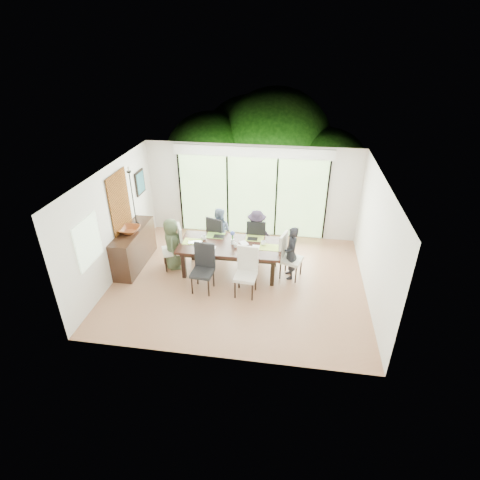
# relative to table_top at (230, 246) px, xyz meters

# --- Properties ---
(floor) EXTENTS (6.00, 5.00, 0.01)m
(floor) POSITION_rel_table_top_xyz_m (0.26, -0.38, -0.76)
(floor) COLOR brown
(floor) RESTS_ON ground
(ceiling) EXTENTS (6.00, 5.00, 0.01)m
(ceiling) POSITION_rel_table_top_xyz_m (0.26, -0.38, 1.95)
(ceiling) COLOR white
(ceiling) RESTS_ON wall_back
(wall_back) EXTENTS (6.00, 0.02, 2.70)m
(wall_back) POSITION_rel_table_top_xyz_m (0.26, 2.13, 0.60)
(wall_back) COLOR silver
(wall_back) RESTS_ON floor
(wall_front) EXTENTS (6.00, 0.02, 2.70)m
(wall_front) POSITION_rel_table_top_xyz_m (0.26, -2.89, 0.60)
(wall_front) COLOR silver
(wall_front) RESTS_ON floor
(wall_left) EXTENTS (0.02, 5.00, 2.70)m
(wall_left) POSITION_rel_table_top_xyz_m (-2.75, -0.38, 0.60)
(wall_left) COLOR silver
(wall_left) RESTS_ON floor
(wall_right) EXTENTS (0.02, 5.00, 2.70)m
(wall_right) POSITION_rel_table_top_xyz_m (3.27, -0.38, 0.60)
(wall_right) COLOR beige
(wall_right) RESTS_ON floor
(glass_doors) EXTENTS (4.20, 0.02, 2.30)m
(glass_doors) POSITION_rel_table_top_xyz_m (0.26, 2.09, 0.45)
(glass_doors) COLOR #598C3F
(glass_doors) RESTS_ON wall_back
(blinds_header) EXTENTS (4.40, 0.06, 0.28)m
(blinds_header) POSITION_rel_table_top_xyz_m (0.26, 2.08, 1.75)
(blinds_header) COLOR white
(blinds_header) RESTS_ON wall_back
(mullion_a) EXTENTS (0.05, 0.04, 2.30)m
(mullion_a) POSITION_rel_table_top_xyz_m (-1.84, 2.08, 0.45)
(mullion_a) COLOR black
(mullion_a) RESTS_ON wall_back
(mullion_b) EXTENTS (0.05, 0.04, 2.30)m
(mullion_b) POSITION_rel_table_top_xyz_m (-0.44, 2.08, 0.45)
(mullion_b) COLOR black
(mullion_b) RESTS_ON wall_back
(mullion_c) EXTENTS (0.05, 0.04, 2.30)m
(mullion_c) POSITION_rel_table_top_xyz_m (0.96, 2.08, 0.45)
(mullion_c) COLOR black
(mullion_c) RESTS_ON wall_back
(mullion_d) EXTENTS (0.05, 0.04, 2.30)m
(mullion_d) POSITION_rel_table_top_xyz_m (2.36, 2.08, 0.45)
(mullion_d) COLOR black
(mullion_d) RESTS_ON wall_back
(side_window) EXTENTS (0.02, 0.90, 1.00)m
(side_window) POSITION_rel_table_top_xyz_m (-2.71, -1.58, 0.75)
(side_window) COLOR #8CAD7F
(side_window) RESTS_ON wall_left
(deck) EXTENTS (6.00, 1.80, 0.10)m
(deck) POSITION_rel_table_top_xyz_m (0.26, 3.02, -0.80)
(deck) COLOR brown
(deck) RESTS_ON ground
(rail_top) EXTENTS (6.00, 0.08, 0.06)m
(rail_top) POSITION_rel_table_top_xyz_m (0.26, 3.82, -0.20)
(rail_top) COLOR brown
(rail_top) RESTS_ON deck
(foliage_left) EXTENTS (3.20, 3.20, 3.20)m
(foliage_left) POSITION_rel_table_top_xyz_m (-1.54, 4.82, 0.69)
(foliage_left) COLOR #14380F
(foliage_left) RESTS_ON ground
(foliage_mid) EXTENTS (4.00, 4.00, 4.00)m
(foliage_mid) POSITION_rel_table_top_xyz_m (0.66, 5.42, 1.05)
(foliage_mid) COLOR #14380F
(foliage_mid) RESTS_ON ground
(foliage_right) EXTENTS (2.80, 2.80, 2.80)m
(foliage_right) POSITION_rel_table_top_xyz_m (2.46, 4.62, 0.51)
(foliage_right) COLOR #14380F
(foliage_right) RESTS_ON ground
(foliage_far) EXTENTS (3.60, 3.60, 3.60)m
(foliage_far) POSITION_rel_table_top_xyz_m (-0.34, 6.12, 0.87)
(foliage_far) COLOR #14380F
(foliage_far) RESTS_ON ground
(table_top) EXTENTS (2.51, 1.15, 0.06)m
(table_top) POSITION_rel_table_top_xyz_m (0.00, 0.00, 0.00)
(table_top) COLOR black
(table_top) RESTS_ON floor
(table_apron) EXTENTS (2.30, 0.94, 0.10)m
(table_apron) POSITION_rel_table_top_xyz_m (0.00, 0.00, -0.09)
(table_apron) COLOR black
(table_apron) RESTS_ON floor
(table_leg_fl) EXTENTS (0.09, 0.09, 0.72)m
(table_leg_fl) POSITION_rel_table_top_xyz_m (-1.08, -0.43, -0.39)
(table_leg_fl) COLOR black
(table_leg_fl) RESTS_ON floor
(table_leg_fr) EXTENTS (0.09, 0.09, 0.72)m
(table_leg_fr) POSITION_rel_table_top_xyz_m (1.08, -0.43, -0.39)
(table_leg_fr) COLOR black
(table_leg_fr) RESTS_ON floor
(table_leg_bl) EXTENTS (0.09, 0.09, 0.72)m
(table_leg_bl) POSITION_rel_table_top_xyz_m (-1.08, 0.43, -0.39)
(table_leg_bl) COLOR black
(table_leg_bl) RESTS_ON floor
(table_leg_br) EXTENTS (0.09, 0.09, 0.72)m
(table_leg_br) POSITION_rel_table_top_xyz_m (1.08, 0.43, -0.39)
(table_leg_br) COLOR black
(table_leg_br) RESTS_ON floor
(chair_left_end) EXTENTS (0.64, 0.64, 1.15)m
(chair_left_end) POSITION_rel_table_top_xyz_m (-1.50, 0.00, -0.18)
(chair_left_end) COLOR white
(chair_left_end) RESTS_ON floor
(chair_right_end) EXTENTS (0.60, 0.60, 1.15)m
(chair_right_end) POSITION_rel_table_top_xyz_m (1.50, 0.00, -0.18)
(chair_right_end) COLOR silver
(chair_right_end) RESTS_ON floor
(chair_far_left) EXTENTS (0.62, 0.62, 1.15)m
(chair_far_left) POSITION_rel_table_top_xyz_m (-0.45, 0.85, -0.18)
(chair_far_left) COLOR black
(chair_far_left) RESTS_ON floor
(chair_far_right) EXTENTS (0.50, 0.50, 1.15)m
(chair_far_right) POSITION_rel_table_top_xyz_m (0.55, 0.85, -0.18)
(chair_far_right) COLOR black
(chair_far_right) RESTS_ON floor
(chair_near_left) EXTENTS (0.52, 0.52, 1.15)m
(chair_near_left) POSITION_rel_table_top_xyz_m (-0.50, -0.87, -0.18)
(chair_near_left) COLOR black
(chair_near_left) RESTS_ON floor
(chair_near_right) EXTENTS (0.52, 0.52, 1.15)m
(chair_near_right) POSITION_rel_table_top_xyz_m (0.50, -0.87, -0.18)
(chair_near_right) COLOR silver
(chair_near_right) RESTS_ON floor
(person_left_end) EXTENTS (0.54, 0.71, 1.35)m
(person_left_end) POSITION_rel_table_top_xyz_m (-1.48, 0.00, -0.08)
(person_left_end) COLOR #445237
(person_left_end) RESTS_ON floor
(person_right_end) EXTENTS (0.52, 0.70, 1.35)m
(person_right_end) POSITION_rel_table_top_xyz_m (1.48, 0.00, -0.08)
(person_right_end) COLOR black
(person_right_end) RESTS_ON floor
(person_far_left) EXTENTS (0.65, 0.44, 1.35)m
(person_far_left) POSITION_rel_table_top_xyz_m (-0.45, 0.83, -0.08)
(person_far_left) COLOR slate
(person_far_left) RESTS_ON floor
(person_far_right) EXTENTS (0.69, 0.50, 1.35)m
(person_far_right) POSITION_rel_table_top_xyz_m (0.55, 0.83, -0.08)
(person_far_right) COLOR #271E2D
(person_far_right) RESTS_ON floor
(placemat_left) EXTENTS (0.46, 0.33, 0.01)m
(placemat_left) POSITION_rel_table_top_xyz_m (-0.95, 0.00, 0.03)
(placemat_left) COLOR #9DB641
(placemat_left) RESTS_ON table_top
(placemat_right) EXTENTS (0.46, 0.33, 0.01)m
(placemat_right) POSITION_rel_table_top_xyz_m (0.95, 0.00, 0.03)
(placemat_right) COLOR #97AD3D
(placemat_right) RESTS_ON table_top
(placemat_far_l) EXTENTS (0.46, 0.33, 0.01)m
(placemat_far_l) POSITION_rel_table_top_xyz_m (-0.45, 0.40, 0.03)
(placemat_far_l) COLOR #70A53A
(placemat_far_l) RESTS_ON table_top
(placemat_far_r) EXTENTS (0.46, 0.33, 0.01)m
(placemat_far_r) POSITION_rel_table_top_xyz_m (0.55, 0.40, 0.03)
(placemat_far_r) COLOR #8FA73B
(placemat_far_r) RESTS_ON table_top
(placemat_paper) EXTENTS (0.46, 0.33, 0.01)m
(placemat_paper) POSITION_rel_table_top_xyz_m (-0.55, -0.30, 0.03)
(placemat_paper) COLOR white
(placemat_paper) RESTS_ON table_top
(tablet_far_l) EXTENTS (0.27, 0.19, 0.01)m
(tablet_far_l) POSITION_rel_table_top_xyz_m (-0.35, 0.35, 0.04)
(tablet_far_l) COLOR black
(tablet_far_l) RESTS_ON table_top
(tablet_far_r) EXTENTS (0.25, 0.18, 0.01)m
(tablet_far_r) POSITION_rel_table_top_xyz_m (0.50, 0.35, 0.04)
(tablet_far_r) COLOR black
(tablet_far_r) RESTS_ON table_top
(papers) EXTENTS (0.31, 0.23, 0.00)m
(papers) POSITION_rel_table_top_xyz_m (0.70, -0.05, 0.03)
(papers) COLOR white
(papers) RESTS_ON table_top
(platter_base) EXTENTS (0.27, 0.27, 0.03)m
(platter_base) POSITION_rel_table_top_xyz_m (-0.55, -0.30, 0.05)
(platter_base) COLOR white
(platter_base) RESTS_ON table_top
(platter_snacks) EXTENTS (0.21, 0.21, 0.01)m
(platter_snacks) POSITION_rel_table_top_xyz_m (-0.55, -0.30, 0.07)
(platter_snacks) COLOR #BF7B16
(platter_snacks) RESTS_ON table_top
(vase) EXTENTS (0.08, 0.08, 0.13)m
(vase) POSITION_rel_table_top_xyz_m (0.05, 0.05, 0.09)
(vase) COLOR silver
(vase) RESTS_ON table_top
(hyacinth_stems) EXTENTS (0.04, 0.04, 0.17)m
(hyacinth_stems) POSITION_rel_table_top_xyz_m (0.05, 0.05, 0.22)
(hyacinth_stems) COLOR #337226
(hyacinth_stems) RESTS_ON table_top
(hyacinth_blooms) EXTENTS (0.11, 0.11, 0.11)m
(hyacinth_blooms) POSITION_rel_table_top_xyz_m (0.05, 0.05, 0.32)
(hyacinth_blooms) COLOR #4656AF
(hyacinth_blooms) RESTS_ON table_top
(laptop) EXTENTS (0.39, 0.30, 0.03)m
(laptop) POSITION_rel_table_top_xyz_m (-0.85, -0.10, 0.04)
(laptop) COLOR silver
(laptop) RESTS_ON table_top
(cup_a) EXTENTS (0.18, 0.18, 0.10)m
(cup_a) POSITION_rel_table_top_xyz_m (-0.70, 0.15, 0.08)
(cup_a) COLOR white
(cup_a) RESTS_ON table_top
(cup_b) EXTENTS (0.15, 0.15, 0.10)m
(cup_b) POSITION_rel_table_top_xyz_m (0.15, -0.10, 0.08)
(cup_b) COLOR white
(cup_b) RESTS_ON table_top
(cup_c) EXTENTS (0.16, 0.16, 0.10)m
(cup_c) POSITION_rel_table_top_xyz_m (0.80, 0.10, 0.08)
(cup_c) COLOR white
(cup_c) RESTS_ON table_top
(book) EXTENTS (0.27, 0.29, 0.02)m
(book) POSITION_rel_table_top_xyz_m (0.25, 0.05, 0.04)
(book) COLOR white
(book) RESTS_ON table_top
(sideboard) EXTENTS (0.50, 1.76, 0.99)m
(sideboard) POSITION_rel_table_top_xyz_m (-2.50, -0.03, -0.26)
(sideboard) COLOR black
(sideboard) RESTS_ON floor
(bowl) EXTENTS (0.52, 0.52, 0.13)m
(bowl) POSITION_rel_table_top_xyz_m (-2.50, -0.13, 0.30)
(bowl) COLOR brown
(bowl) RESTS_ON sideboard
(candlestick_base) EXTENTS (0.11, 0.11, 0.04)m
(candlestick_base) POSITION_rel_table_top_xyz_m (-2.50, 0.32, 0.26)
(candlestick_base) COLOR black
(candlestick_base) RESTS_ON sideboard
(candlestick_shaft) EXTENTS (0.03, 0.03, 1.38)m
(candlestick_shaft) POSITION_rel_table_top_xyz_m (-2.50, 0.32, 0.96)
(candlestick_shaft) COLOR black
(candlestick_shaft) RESTS_ON sideboard
(candlestick_pan) EXTENTS (0.11, 0.11, 0.03)m
(candlestick_pan) POSITION_rel_table_top_xyz_m (-2.50, 0.32, 1.64)
(candlestick_pan) COLOR black
(candlestick_pan) RESTS_ON sideboard
(candle) EXTENTS (0.04, 0.04, 0.11)m
(candle) POSITION_rel_table_top_xyz_m (-2.50, 0.32, 1.71)
(candle) COLOR silver
(candle) RESTS_ON sideboard
(tapestry) EXTENTS (0.02, 1.00, 1.50)m
(tapestry) POSITION_rel_table_top_xyz_m (-2.71, 0.02, 0.95)
(tapestry) COLOR brown
(tapestry) RESTS_ON wall_left
(art_frame) EXTENTS (0.03, 0.55, 0.65)m
(art_frame) POSITION_rel_table_top_xyz_m (-2.71, 1.32, 1.00)
(art_frame) COLOR black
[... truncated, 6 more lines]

